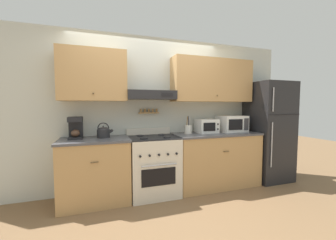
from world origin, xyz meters
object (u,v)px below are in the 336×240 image
Objects in this scene: coffee_maker at (76,128)px; utensil_crock at (188,129)px; toaster_oven at (207,126)px; tea_kettle at (104,132)px; microwave at (231,124)px; refrigerator at (268,131)px; stove_range at (153,165)px.

coffee_maker reaches higher than utensil_crock.
toaster_oven is at bearing -0.80° from coffee_maker.
tea_kettle is 2.25m from microwave.
utensil_crock is (-1.62, 0.11, 0.09)m from refrigerator.
tea_kettle is (-0.74, 0.09, 0.55)m from stove_range.
refrigerator is 1.27m from toaster_oven.
refrigerator is 5.82× the size of coffee_maker.
refrigerator is 6.17× the size of utensil_crock.
tea_kettle is 0.52× the size of microwave.
utensil_crock is at bearing -178.84° from microwave.
toaster_oven is (-1.26, 0.11, 0.13)m from refrigerator.
coffee_maker is (-0.38, 0.03, 0.07)m from tea_kettle.
toaster_oven reaches higher than stove_range.
microwave is 0.52m from toaster_oven.
microwave is at bearing 1.16° from utensil_crock.
stove_range is at bearing -174.81° from toaster_oven.
refrigerator reaches higher than coffee_maker.
refrigerator is 3.38m from coffee_maker.
refrigerator is 7.56× the size of tea_kettle.
microwave is (2.63, -0.01, -0.01)m from coffee_maker.
microwave is at bearing 0.45° from tea_kettle.
tea_kettle is at bearing -180.00° from utensil_crock.
stove_range is at bearing -6.12° from coffee_maker.
tea_kettle is 1.37m from utensil_crock.
toaster_oven is (1.73, -0.00, 0.03)m from tea_kettle.
utensil_crock is (1.37, 0.00, -0.01)m from tea_kettle.
coffee_maker is 2.63m from microwave.
stove_range is 3.44× the size of utensil_crock.
toaster_oven is (-0.52, -0.02, -0.03)m from microwave.
stove_range is 0.56× the size of refrigerator.
stove_range is 3.25× the size of coffee_maker.
refrigerator is at bearing -2.16° from tea_kettle.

